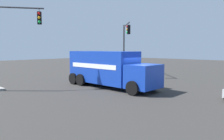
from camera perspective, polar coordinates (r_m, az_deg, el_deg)
name	(u,v)px	position (r m, az deg, el deg)	size (l,w,h in m)	color
ground_plane	(130,89)	(16.64, 4.86, -5.23)	(100.00, 100.00, 0.00)	#33302D
delivery_truck	(109,68)	(17.49, -0.90, 0.41)	(8.27, 2.82, 2.96)	#1438AD
traffic_light_primary	(4,34)	(17.92, -27.11, 8.75)	(2.60, 3.57, 6.34)	#38383D
traffic_light_secondary	(125,41)	(25.47, 3.59, 7.78)	(3.57, 3.39, 6.15)	#38383D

